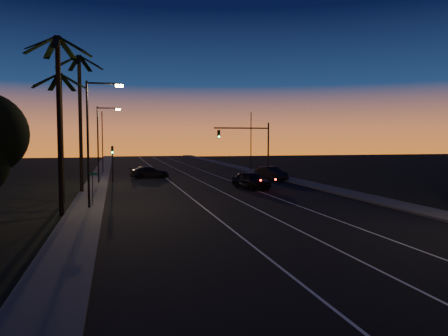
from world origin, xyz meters
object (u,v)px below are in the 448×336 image
object	(u,v)px
lead_car	(251,180)
right_car	(271,173)
cross_car	(149,172)
signal_mast	(250,140)

from	to	relation	value
lead_car	right_car	size ratio (longest dim) A/B	1.13
lead_car	right_car	bearing A→B (deg)	57.70
right_car	cross_car	distance (m)	15.38
cross_car	lead_car	bearing A→B (deg)	-57.94
signal_mast	right_car	xyz separation A→B (m)	(1.86, -2.42, -3.96)
lead_car	cross_car	world-z (taller)	lead_car
right_car	lead_car	bearing A→B (deg)	-122.30
lead_car	cross_car	xyz separation A→B (m)	(-8.96, 14.32, -0.13)
right_car	signal_mast	bearing A→B (deg)	127.66
lead_car	cross_car	distance (m)	16.89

